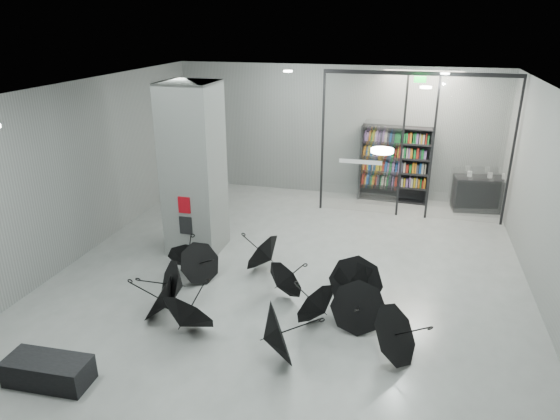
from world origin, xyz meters
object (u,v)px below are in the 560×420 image
(bookshelf, at_px, (395,164))
(column, at_px, (194,170))
(umbrella_cluster, at_px, (276,301))
(shop_counter, at_px, (483,194))
(bench, at_px, (48,371))

(bookshelf, bearing_deg, column, -129.59)
(bookshelf, xyz_separation_m, umbrella_cluster, (-1.81, -7.12, -0.85))
(column, bearing_deg, shop_counter, 32.89)
(bookshelf, distance_m, shop_counter, 2.67)
(umbrella_cluster, bearing_deg, shop_counter, 57.54)
(bench, height_order, umbrella_cluster, umbrella_cluster)
(column, xyz_separation_m, shop_counter, (7.00, 4.52, -1.50))
(bench, xyz_separation_m, umbrella_cluster, (2.90, 2.72, 0.09))
(bookshelf, bearing_deg, bench, -112.19)
(column, xyz_separation_m, bench, (-0.28, -5.09, -1.79))
(column, height_order, umbrella_cluster, column)
(column, bearing_deg, bench, -93.19)
(column, relative_size, shop_counter, 2.40)
(column, relative_size, umbrella_cluster, 0.70)
(bench, distance_m, bookshelf, 10.95)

